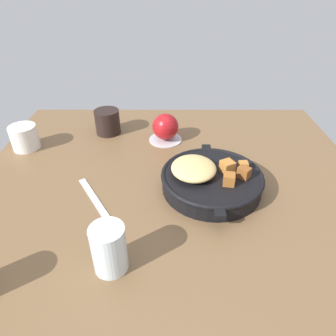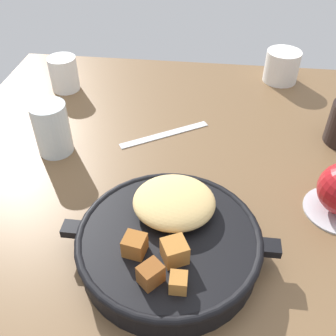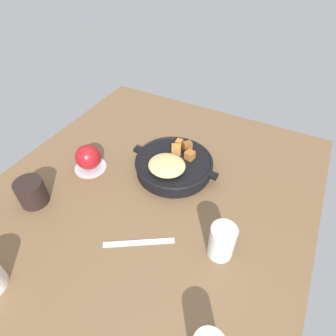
# 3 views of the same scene
# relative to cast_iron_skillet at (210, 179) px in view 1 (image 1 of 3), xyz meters

# --- Properties ---
(ground_plane) EXTENTS (0.95, 1.03, 0.02)m
(ground_plane) POSITION_rel_cast_iron_skillet_xyz_m (0.02, 0.10, -0.04)
(ground_plane) COLOR brown
(cast_iron_skillet) EXTENTS (0.30, 0.25, 0.08)m
(cast_iron_skillet) POSITION_rel_cast_iron_skillet_xyz_m (0.00, 0.00, 0.00)
(cast_iron_skillet) COLOR black
(cast_iron_skillet) RESTS_ON ground_plane
(saucer_plate) EXTENTS (0.11, 0.11, 0.01)m
(saucer_plate) POSITION_rel_cast_iron_skillet_xyz_m (0.25, 0.11, -0.03)
(saucer_plate) COLOR #B7BABF
(saucer_plate) RESTS_ON ground_plane
(red_apple) EXTENTS (0.08, 0.08, 0.08)m
(red_apple) POSITION_rel_cast_iron_skillet_xyz_m (0.25, 0.11, 0.02)
(red_apple) COLOR maroon
(red_apple) RESTS_ON saucer_plate
(butter_knife) EXTENTS (0.17, 0.11, 0.00)m
(butter_knife) POSITION_rel_cast_iron_skillet_xyz_m (-0.04, 0.28, -0.03)
(butter_knife) COLOR silver
(butter_knife) RESTS_ON ground_plane
(coffee_mug_dark) EXTENTS (0.08, 0.08, 0.08)m
(coffee_mug_dark) POSITION_rel_cast_iron_skillet_xyz_m (0.31, 0.30, 0.01)
(coffee_mug_dark) COLOR black
(coffee_mug_dark) RESTS_ON ground_plane
(water_glass_tall) EXTENTS (0.06, 0.06, 0.10)m
(water_glass_tall) POSITION_rel_cast_iron_skillet_xyz_m (-0.24, 0.21, 0.02)
(water_glass_tall) COLOR silver
(water_glass_tall) RESTS_ON ground_plane
(ceramic_mug_white) EXTENTS (0.08, 0.08, 0.07)m
(ceramic_mug_white) POSITION_rel_cast_iron_skillet_xyz_m (0.20, 0.54, 0.01)
(ceramic_mug_white) COLOR silver
(ceramic_mug_white) RESTS_ON ground_plane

